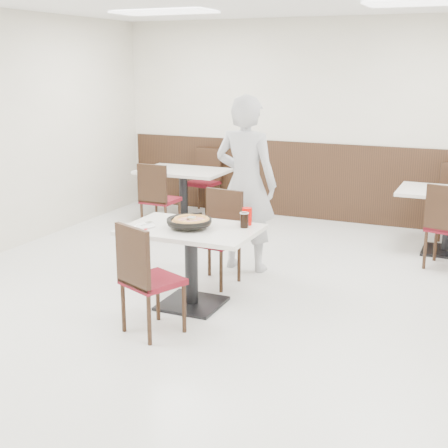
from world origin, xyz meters
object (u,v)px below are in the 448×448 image
at_px(pizza_pan, 189,224).
at_px(bg_chair_left_near, 160,198).
at_px(side_plate, 146,226).
at_px(bg_chair_left_far, 202,182).
at_px(pizza, 192,222).
at_px(bg_table_left, 184,196).
at_px(main_table, 191,267).
at_px(red_cup, 247,216).
at_px(chair_near, 153,278).
at_px(chair_far, 215,239).
at_px(cola_glass, 244,220).
at_px(diner_person, 246,184).

xyz_separation_m(pizza_pan, bg_chair_left_near, (-1.49, 2.12, -0.32)).
height_order(side_plate, bg_chair_left_far, bg_chair_left_far).
bearing_deg(bg_chair_left_near, side_plate, -61.71).
relative_size(pizza, bg_table_left, 0.30).
bearing_deg(side_plate, main_table, 20.28).
bearing_deg(pizza, bg_chair_left_far, 114.04).
height_order(pizza, red_cup, red_cup).
bearing_deg(bg_table_left, chair_near, -66.73).
relative_size(chair_near, red_cup, 5.94).
relative_size(chair_far, bg_table_left, 0.79).
xyz_separation_m(side_plate, red_cup, (0.82, 0.44, 0.07)).
relative_size(chair_far, red_cup, 5.94).
bearing_deg(pizza_pan, pizza, 15.03).
height_order(chair_near, bg_chair_left_far, same).
relative_size(chair_near, side_plate, 5.65).
distance_m(pizza_pan, bg_table_left, 3.19).
distance_m(side_plate, red_cup, 0.93).
xyz_separation_m(red_cup, bg_chair_left_near, (-1.92, 1.80, -0.35)).
height_order(side_plate, cola_glass, cola_glass).
bearing_deg(pizza, side_plate, -162.52).
relative_size(pizza, bg_chair_left_near, 0.37).
height_order(main_table, pizza_pan, pizza_pan).
xyz_separation_m(red_cup, diner_person, (-0.37, 0.90, 0.11)).
bearing_deg(bg_chair_left_far, diner_person, 132.24).
bearing_deg(bg_table_left, pizza_pan, -61.81).
relative_size(main_table, cola_glass, 9.23).
distance_m(pizza_pan, bg_chair_left_near, 2.61).
bearing_deg(bg_chair_left_far, pizza, 120.72).
relative_size(chair_near, bg_chair_left_near, 1.00).
distance_m(chair_near, cola_glass, 1.04).
bearing_deg(bg_table_left, red_cup, -51.98).
xyz_separation_m(main_table, bg_table_left, (-1.50, 2.76, 0.00)).
bearing_deg(chair_near, bg_chair_left_far, 133.39).
height_order(chair_near, pizza, chair_near).
bearing_deg(diner_person, chair_far, 82.37).
xyz_separation_m(diner_person, bg_chair_left_far, (-1.56, 2.18, -0.47)).
height_order(cola_glass, bg_chair_left_near, bg_chair_left_near).
height_order(chair_far, pizza_pan, chair_far).
xyz_separation_m(cola_glass, red_cup, (-0.01, 0.10, 0.02)).
height_order(chair_near, bg_table_left, chair_near).
height_order(pizza, bg_chair_left_far, bg_chair_left_far).
relative_size(side_plate, cola_glass, 1.29).
bearing_deg(cola_glass, pizza_pan, -153.65).
distance_m(diner_person, bg_chair_left_near, 1.85).
distance_m(chair_far, bg_chair_left_near, 2.06).
xyz_separation_m(bg_table_left, bg_chair_left_far, (-0.00, 0.62, 0.10)).
distance_m(cola_glass, red_cup, 0.10).
distance_m(side_plate, bg_table_left, 3.14).
height_order(bg_table_left, bg_chair_left_near, bg_chair_left_near).
bearing_deg(red_cup, chair_far, 145.44).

